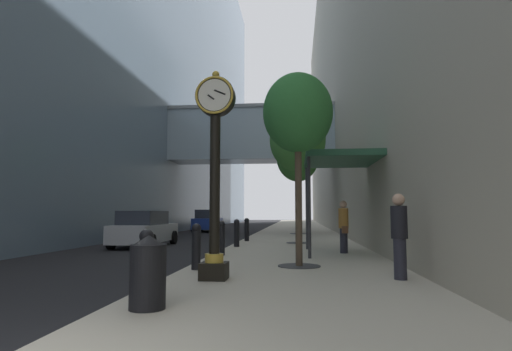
# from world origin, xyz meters

# --- Properties ---
(ground_plane) EXTENTS (110.00, 110.00, 0.00)m
(ground_plane) POSITION_xyz_m (0.00, 27.00, 0.00)
(ground_plane) COLOR black
(ground_plane) RESTS_ON ground
(sidewalk_right) EXTENTS (5.51, 80.00, 0.14)m
(sidewalk_right) POSITION_xyz_m (2.76, 30.00, 0.07)
(sidewalk_right) COLOR #BCB29E
(sidewalk_right) RESTS_ON ground
(building_block_left) EXTENTS (21.42, 80.00, 36.19)m
(building_block_left) POSITION_xyz_m (-11.05, 29.98, 18.03)
(building_block_left) COLOR slate
(building_block_left) RESTS_ON ground
(building_block_right) EXTENTS (9.00, 80.00, 28.50)m
(building_block_right) POSITION_xyz_m (10.01, 30.00, 14.25)
(building_block_right) COLOR #A89E89
(building_block_right) RESTS_ON ground
(street_clock) EXTENTS (0.84, 0.55, 4.43)m
(street_clock) POSITION_xyz_m (1.10, 5.38, 2.57)
(street_clock) COLOR black
(street_clock) RESTS_ON sidewalk_right
(bollard_nearest) EXTENTS (0.24, 0.24, 1.11)m
(bollard_nearest) POSITION_xyz_m (0.37, 3.43, 0.72)
(bollard_nearest) COLOR black
(bollard_nearest) RESTS_ON sidewalk_right
(bollard_second) EXTENTS (0.24, 0.24, 1.11)m
(bollard_second) POSITION_xyz_m (0.37, 6.82, 0.72)
(bollard_second) COLOR black
(bollard_second) RESTS_ON sidewalk_right
(bollard_third) EXTENTS (0.24, 0.24, 1.11)m
(bollard_third) POSITION_xyz_m (0.37, 10.21, 0.72)
(bollard_third) COLOR black
(bollard_third) RESTS_ON sidewalk_right
(bollard_fourth) EXTENTS (0.24, 0.24, 1.11)m
(bollard_fourth) POSITION_xyz_m (0.37, 13.59, 0.72)
(bollard_fourth) COLOR black
(bollard_fourth) RESTS_ON sidewalk_right
(bollard_fifth) EXTENTS (0.24, 0.24, 1.11)m
(bollard_fifth) POSITION_xyz_m (0.37, 16.98, 0.72)
(bollard_fifth) COLOR black
(bollard_fifth) RESTS_ON sidewalk_right
(street_tree_near) EXTENTS (1.85, 1.85, 5.09)m
(street_tree_near) POSITION_xyz_m (2.86, 7.69, 4.12)
(street_tree_near) COLOR #333335
(street_tree_near) RESTS_ON sidewalk_right
(street_tree_mid_near) EXTENTS (2.59, 2.59, 6.23)m
(street_tree_mid_near) POSITION_xyz_m (2.86, 15.88, 4.86)
(street_tree_mid_near) COLOR #333335
(street_tree_mid_near) RESTS_ON sidewalk_right
(street_tree_mid_far) EXTENTS (2.77, 2.77, 6.60)m
(street_tree_mid_far) POSITION_xyz_m (2.86, 24.07, 5.12)
(street_tree_mid_far) COLOR #333335
(street_tree_mid_far) RESTS_ON sidewalk_right
(trash_bin) EXTENTS (0.53, 0.53, 1.05)m
(trash_bin) POSITION_xyz_m (0.67, 2.70, 0.68)
(trash_bin) COLOR black
(trash_bin) RESTS_ON sidewalk_right
(pedestrian_walking) EXTENTS (0.37, 0.47, 1.79)m
(pedestrian_walking) POSITION_xyz_m (4.40, 11.32, 1.09)
(pedestrian_walking) COLOR #23232D
(pedestrian_walking) RESTS_ON sidewalk_right
(pedestrian_by_clock) EXTENTS (0.36, 0.36, 1.78)m
(pedestrian_by_clock) POSITION_xyz_m (4.94, 5.76, 1.09)
(pedestrian_by_clock) COLOR #23232D
(pedestrian_by_clock) RESTS_ON sidewalk_right
(storefront_awning) EXTENTS (2.40, 3.60, 3.30)m
(storefront_awning) POSITION_xyz_m (4.27, 11.19, 3.28)
(storefront_awning) COLOR #235138
(storefront_awning) RESTS_ON sidewalk_right
(car_silver_near) EXTENTS (1.96, 4.45, 1.59)m
(car_silver_near) POSITION_xyz_m (-4.00, 14.92, 0.78)
(car_silver_near) COLOR #B7BABF
(car_silver_near) RESTS_ON ground
(car_blue_mid) EXTENTS (1.94, 4.02, 1.74)m
(car_blue_mid) POSITION_xyz_m (-4.30, 29.49, 0.84)
(car_blue_mid) COLOR navy
(car_blue_mid) RESTS_ON ground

